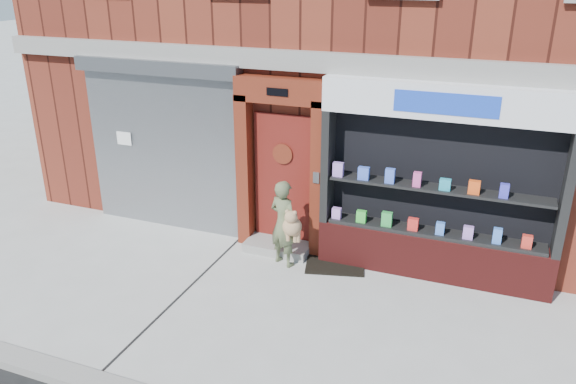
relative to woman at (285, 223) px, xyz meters
The scene contains 6 objects.
ground 1.57m from the woman, 70.15° to the right, with size 80.00×80.00×0.00m, color #9E9E99.
shutter_bay 2.78m from the woman, 166.39° to the left, with size 3.10×0.30×3.04m.
red_door_bay 0.96m from the woman, 116.77° to the left, with size 1.52×0.58×2.90m.
pharmacy_bay 2.37m from the woman, 12.62° to the left, with size 3.50×0.41×3.00m.
woman is the anchor object (origin of this frame).
doormat 1.08m from the woman, 16.79° to the left, with size 0.93×0.65×0.02m, color black.
Camera 1 is at (2.45, -6.12, 4.46)m, focal length 35.00 mm.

